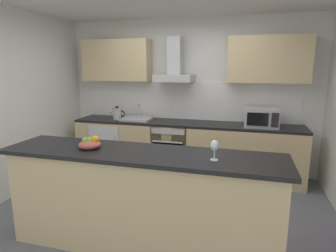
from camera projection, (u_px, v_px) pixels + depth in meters
ground at (158, 217)px, 3.50m from camera, size 5.29×4.61×0.02m
wall_back at (189, 96)px, 4.99m from camera, size 5.29×0.12×2.60m
wall_left at (0, 105)px, 3.81m from camera, size 0.12×4.61×2.60m
backsplash_tile at (189, 100)px, 4.94m from camera, size 3.64×0.02×0.66m
counter_back at (184, 148)px, 4.81m from camera, size 3.77×0.60×0.90m
counter_island at (141, 201)px, 2.80m from camera, size 2.73×0.64×1.01m
upper_cabinets at (187, 60)px, 4.65m from camera, size 3.72×0.32×0.70m
oven at (172, 147)px, 4.84m from camera, size 0.60×0.62×0.80m
refrigerator at (111, 145)px, 5.14m from camera, size 0.58×0.60×0.85m
microwave at (261, 117)px, 4.32m from camera, size 0.50×0.38×0.30m
sink at (137, 118)px, 4.92m from camera, size 0.50×0.40×0.26m
kettle at (117, 114)px, 4.95m from camera, size 0.29×0.15×0.24m
range_hood at (174, 68)px, 4.69m from camera, size 0.62×0.45×0.72m
wine_glass at (215, 147)px, 2.44m from camera, size 0.08×0.08×0.18m
fruit_bowl at (90, 144)px, 2.82m from camera, size 0.22×0.22×0.13m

